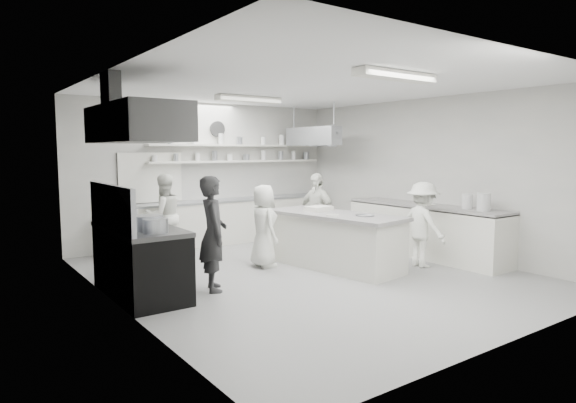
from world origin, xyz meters
TOP-DOWN VIEW (x-y plane):
  - floor at (0.00, 0.00)m, footprint 6.00×7.00m
  - ceiling at (0.00, 0.00)m, footprint 6.00×7.00m
  - wall_back at (0.00, 3.50)m, footprint 6.00×0.04m
  - wall_front at (0.00, -3.50)m, footprint 6.00×0.04m
  - wall_left at (-3.00, 0.00)m, footprint 0.04×7.00m
  - wall_right at (3.00, 0.00)m, footprint 0.04×7.00m
  - stove at (-2.60, 0.40)m, footprint 0.80×1.80m
  - exhaust_hood at (-2.60, 0.40)m, footprint 0.85×2.00m
  - back_counter at (0.30, 3.20)m, footprint 5.00×0.60m
  - shelf_lower at (0.70, 3.37)m, footprint 4.20×0.26m
  - shelf_upper at (0.70, 3.37)m, footprint 4.20×0.26m
  - pass_through_window at (-1.30, 3.48)m, footprint 1.30×0.04m
  - wall_clock at (0.20, 3.46)m, footprint 0.32×0.05m
  - right_counter at (2.65, -0.20)m, footprint 0.74×3.30m
  - pot_rack at (2.00, 2.40)m, footprint 0.30×1.60m
  - light_fixture_front at (0.00, -1.80)m, footprint 1.30×0.25m
  - light_fixture_rear at (0.00, 1.80)m, footprint 1.30×0.25m
  - prep_island at (0.66, 0.12)m, footprint 1.24×2.50m
  - stove_pot at (-2.60, 0.02)m, footprint 0.36×0.36m
  - cook_stove at (-1.67, 0.05)m, footprint 0.57×0.69m
  - cook_back at (-1.39, 2.60)m, footprint 0.79×0.63m
  - cook_island_left at (-0.30, 0.85)m, footprint 0.53×0.74m
  - cook_island_right at (1.19, 1.26)m, footprint 0.50×0.95m
  - cook_right at (1.92, -0.74)m, footprint 0.65×1.00m
  - bowl_island_a at (0.83, -0.44)m, footprint 0.34×0.34m
  - bowl_island_b at (0.44, -0.09)m, footprint 0.25×0.25m
  - bowl_right at (2.60, -0.29)m, footprint 0.25×0.25m

SIDE VIEW (x-z plane):
  - floor at x=0.00m, z-range -0.02..0.00m
  - prep_island at x=0.66m, z-range 0.00..0.88m
  - stove at x=-2.60m, z-range 0.00..0.90m
  - back_counter at x=0.30m, z-range 0.00..0.92m
  - right_counter at x=2.65m, z-range 0.00..0.94m
  - cook_island_left at x=-0.30m, z-range 0.00..1.41m
  - cook_right at x=1.92m, z-range 0.00..1.46m
  - cook_island_right at x=1.19m, z-range 0.00..1.55m
  - cook_back at x=-1.39m, z-range 0.00..1.56m
  - cook_stove at x=-1.67m, z-range 0.00..1.64m
  - bowl_island_b at x=0.44m, z-range 0.88..0.95m
  - bowl_island_a at x=0.83m, z-range 0.88..0.95m
  - bowl_right at x=2.60m, z-range 0.94..1.00m
  - stove_pot at x=-2.60m, z-range 0.91..1.16m
  - pass_through_window at x=-1.30m, z-range 0.95..1.95m
  - wall_back at x=0.00m, z-range 0.00..3.00m
  - wall_front at x=0.00m, z-range 0.00..3.00m
  - wall_left at x=-3.00m, z-range 0.00..3.00m
  - wall_right at x=3.00m, z-range 0.00..3.00m
  - shelf_lower at x=0.70m, z-range 1.73..1.77m
  - shelf_upper at x=0.70m, z-range 2.08..2.12m
  - pot_rack at x=2.00m, z-range 2.10..2.50m
  - exhaust_hood at x=-2.60m, z-range 2.10..2.60m
  - wall_clock at x=0.20m, z-range 2.29..2.61m
  - light_fixture_front at x=0.00m, z-range 2.89..2.99m
  - light_fixture_rear at x=0.00m, z-range 2.89..2.99m
  - ceiling at x=0.00m, z-range 3.00..3.02m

